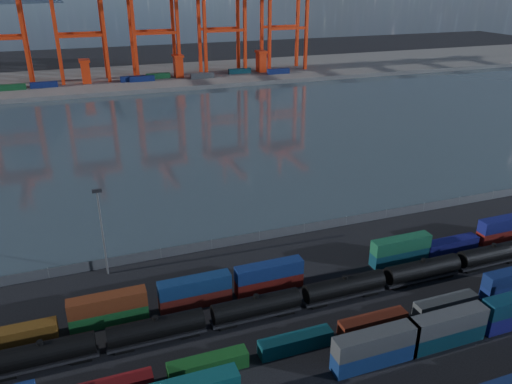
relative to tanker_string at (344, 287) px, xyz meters
name	(u,v)px	position (x,y,z in m)	size (l,w,h in m)	color
ground	(322,323)	(-6.25, -4.59, -2.24)	(700.00, 700.00, 0.00)	black
harbor_water	(180,136)	(-6.25, 100.41, -2.23)	(700.00, 700.00, 0.00)	#334249
far_quay	(137,78)	(-6.25, 205.41, -1.24)	(700.00, 70.00, 2.00)	#514F4C
container_row_south	(339,360)	(-9.12, -14.90, 0.13)	(139.65, 2.54, 5.42)	#3A3C3F
container_row_mid	(266,348)	(-17.09, -8.52, -0.65)	(140.22, 2.24, 4.77)	#404345
container_row_north	(276,277)	(-9.44, 6.76, -0.11)	(141.16, 2.40, 5.12)	navy
tanker_string	(344,287)	(0.00, 0.00, 0.00)	(138.53, 3.12, 4.47)	black
waterfront_fence	(259,236)	(-6.25, 23.41, -1.24)	(160.12, 0.12, 2.20)	#595B5E
yard_light_mast	(102,228)	(-36.25, 21.41, 7.06)	(1.60, 0.40, 16.60)	slate
gantry_cranes	(115,1)	(-13.75, 198.74, 36.34)	(199.20, 46.47, 62.93)	#F23411
quay_containers	(117,80)	(-17.25, 190.87, 1.06)	(172.58, 10.99, 2.60)	navy
straddle_carriers	(133,68)	(-8.75, 195.41, 5.58)	(140.00, 7.00, 11.10)	#F23411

